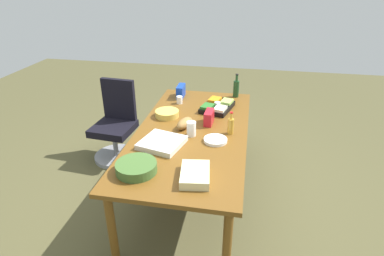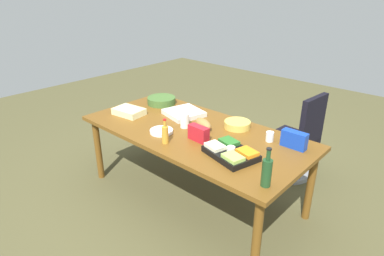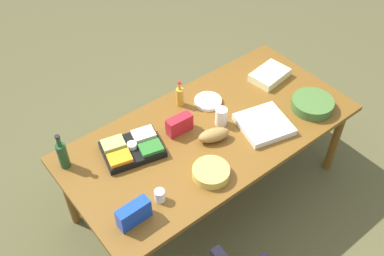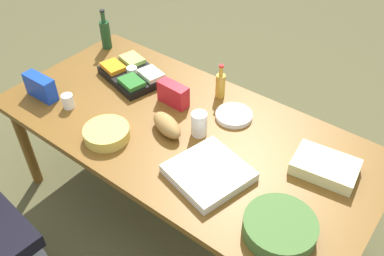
% 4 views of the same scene
% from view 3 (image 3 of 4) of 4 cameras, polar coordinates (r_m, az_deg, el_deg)
% --- Properties ---
extents(ground_plane, '(10.00, 10.00, 0.00)m').
position_cam_3_polar(ground_plane, '(3.97, 2.06, -8.12)').
color(ground_plane, brown).
extents(conference_table, '(2.26, 1.10, 0.76)m').
position_cam_3_polar(conference_table, '(3.44, 2.35, -1.14)').
color(conference_table, brown).
rests_on(conference_table, ground).
extents(paper_plate_stack, '(0.24, 0.24, 0.03)m').
position_cam_3_polar(paper_plate_stack, '(3.61, 2.05, 3.41)').
color(paper_plate_stack, white).
rests_on(paper_plate_stack, conference_table).
extents(dressing_bottle, '(0.06, 0.06, 0.23)m').
position_cam_3_polar(dressing_bottle, '(3.55, -1.55, 4.09)').
color(dressing_bottle, gold).
rests_on(dressing_bottle, conference_table).
extents(sheet_cake, '(0.35, 0.26, 0.07)m').
position_cam_3_polar(sheet_cake, '(3.89, 9.83, 6.64)').
color(sheet_cake, beige).
rests_on(sheet_cake, conference_table).
extents(mayo_jar, '(0.10, 0.10, 0.15)m').
position_cam_3_polar(mayo_jar, '(3.40, 3.72, 1.45)').
color(mayo_jar, white).
rests_on(mayo_jar, conference_table).
extents(veggie_tray, '(0.48, 0.39, 0.09)m').
position_cam_3_polar(veggie_tray, '(3.24, -7.59, -2.59)').
color(veggie_tray, black).
rests_on(veggie_tray, conference_table).
extents(pizza_box, '(0.44, 0.44, 0.05)m').
position_cam_3_polar(pizza_box, '(3.44, 9.13, 0.47)').
color(pizza_box, silver).
rests_on(pizza_box, conference_table).
extents(chip_bag_blue, '(0.22, 0.08, 0.15)m').
position_cam_3_polar(chip_bag_blue, '(2.84, -7.41, -10.74)').
color(chip_bag_blue, '#153CB2').
rests_on(chip_bag_blue, conference_table).
extents(chip_bag_red, '(0.20, 0.09, 0.14)m').
position_cam_3_polar(chip_bag_red, '(3.34, -1.61, 0.45)').
color(chip_bag_red, red).
rests_on(chip_bag_red, conference_table).
extents(bread_loaf, '(0.26, 0.18, 0.10)m').
position_cam_3_polar(bread_loaf, '(3.29, 2.79, -0.91)').
color(bread_loaf, olive).
rests_on(bread_loaf, conference_table).
extents(chip_bowl, '(0.27, 0.27, 0.07)m').
position_cam_3_polar(chip_bowl, '(3.07, 2.43, -5.65)').
color(chip_bowl, gold).
rests_on(chip_bowl, conference_table).
extents(paper_cup, '(0.08, 0.08, 0.09)m').
position_cam_3_polar(paper_cup, '(2.95, -4.12, -8.56)').
color(paper_cup, white).
rests_on(paper_cup, conference_table).
extents(salad_bowl, '(0.34, 0.34, 0.08)m').
position_cam_3_polar(salad_bowl, '(3.67, 15.05, 2.95)').
color(salad_bowl, '#41652C').
rests_on(salad_bowl, conference_table).
extents(wine_bottle, '(0.09, 0.09, 0.30)m').
position_cam_3_polar(wine_bottle, '(3.19, -16.12, -3.27)').
color(wine_bottle, '#1E4321').
rests_on(wine_bottle, conference_table).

